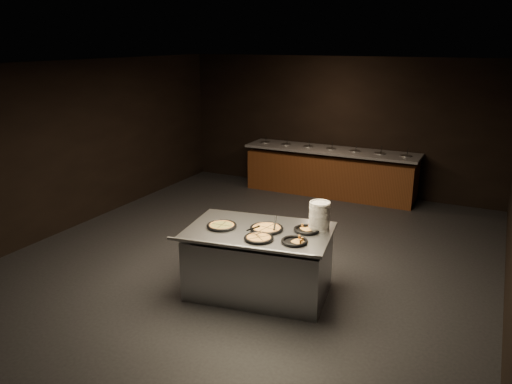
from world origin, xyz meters
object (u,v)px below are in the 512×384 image
Objects in this scene: plate_stack at (319,216)px; pan_veggie_whole at (222,226)px; serving_counter at (259,262)px; pan_cheese_whole at (267,228)px.

plate_stack is 0.94× the size of pan_veggie_whole.
plate_stack reaches higher than serving_counter.
pan_cheese_whole is (0.09, 0.04, 0.48)m from serving_counter.
pan_cheese_whole is at bearing -153.38° from plate_stack.
pan_veggie_whole is at bearing -173.67° from serving_counter.
pan_veggie_whole is 0.91× the size of pan_cheese_whole.
pan_cheese_whole is (0.57, 0.17, 0.00)m from pan_veggie_whole.
pan_veggie_whole is at bearing -162.88° from pan_cheese_whole.
plate_stack is at bearing 17.59° from serving_counter.
plate_stack is at bearing 22.18° from pan_veggie_whole.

